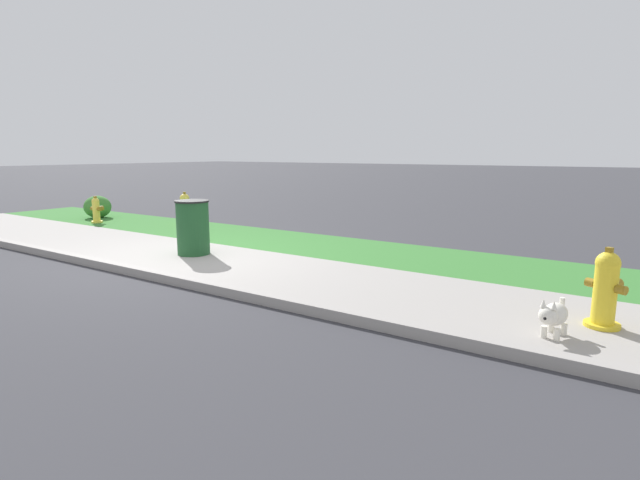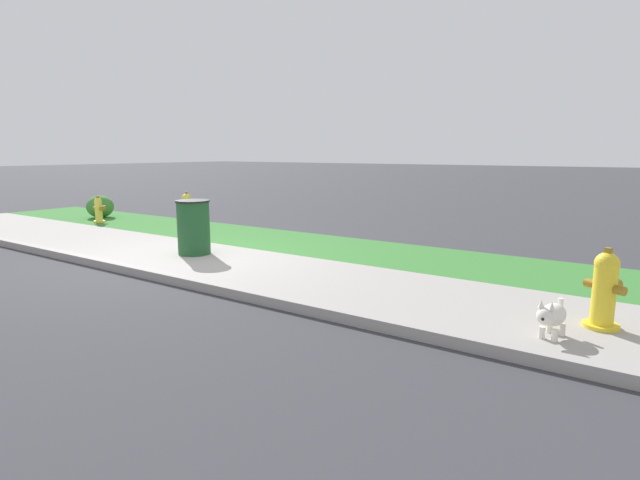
% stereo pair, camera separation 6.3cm
% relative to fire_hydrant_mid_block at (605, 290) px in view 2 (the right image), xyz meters
% --- Properties ---
extents(ground_plane, '(120.00, 120.00, 0.00)m').
position_rel_fire_hydrant_mid_block_xyz_m(ground_plane, '(-6.09, -0.07, -0.40)').
color(ground_plane, '#38383D').
extents(sidewalk_pavement, '(18.00, 2.29, 0.01)m').
position_rel_fire_hydrant_mid_block_xyz_m(sidewalk_pavement, '(-6.09, -0.07, -0.39)').
color(sidewalk_pavement, '#9E9993').
rests_on(sidewalk_pavement, ground).
extents(grass_verge, '(18.00, 2.06, 0.01)m').
position_rel_fire_hydrant_mid_block_xyz_m(grass_verge, '(-6.09, 2.10, -0.39)').
color(grass_verge, '#387A33').
rests_on(grass_verge, ground).
extents(street_curb, '(18.00, 0.16, 0.12)m').
position_rel_fire_hydrant_mid_block_xyz_m(street_curb, '(-6.09, -1.29, -0.34)').
color(street_curb, '#9E9993').
rests_on(street_curb, ground).
extents(fire_hydrant_mid_block, '(0.40, 0.38, 0.82)m').
position_rel_fire_hydrant_mid_block_xyz_m(fire_hydrant_mid_block, '(0.00, 0.00, 0.00)').
color(fire_hydrant_mid_block, yellow).
rests_on(fire_hydrant_mid_block, ground).
extents(fire_hydrant_near_corner, '(0.38, 0.39, 0.81)m').
position_rel_fire_hydrant_mid_block_xyz_m(fire_hydrant_near_corner, '(-8.95, 2.43, -0.01)').
color(fire_hydrant_near_corner, yellow).
rests_on(fire_hydrant_near_corner, ground).
extents(fire_hydrant_across_street, '(0.35, 0.32, 0.67)m').
position_rel_fire_hydrant_mid_block_xyz_m(fire_hydrant_across_street, '(-11.13, 1.50, -0.08)').
color(fire_hydrant_across_street, yellow).
rests_on(fire_hydrant_across_street, ground).
extents(small_white_dog, '(0.26, 0.50, 0.41)m').
position_rel_fire_hydrant_mid_block_xyz_m(small_white_dog, '(-0.36, -0.61, -0.17)').
color(small_white_dog, silver).
rests_on(small_white_dog, ground).
extents(trash_bin, '(0.57, 0.57, 0.93)m').
position_rel_fire_hydrant_mid_block_xyz_m(trash_bin, '(-6.16, 0.17, 0.07)').
color(trash_bin, '#1E5128').
rests_on(trash_bin, ground).
extents(shrub_bush_mid_verge, '(0.69, 0.69, 0.59)m').
position_rel_fire_hydrant_mid_block_xyz_m(shrub_bush_mid_verge, '(-12.00, 2.08, -0.10)').
color(shrub_bush_mid_verge, '#3D7F33').
rests_on(shrub_bush_mid_verge, ground).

